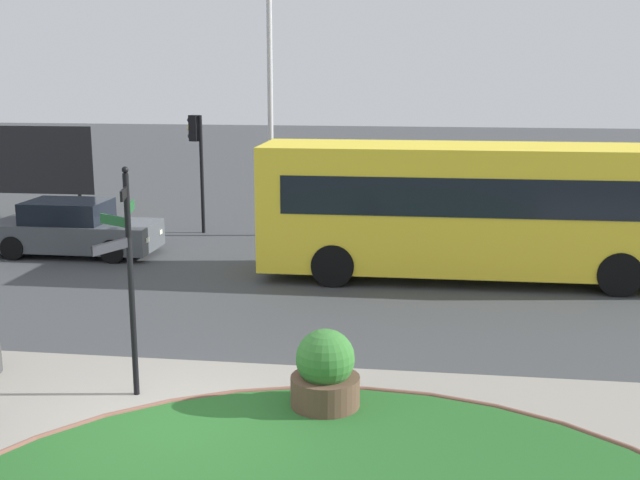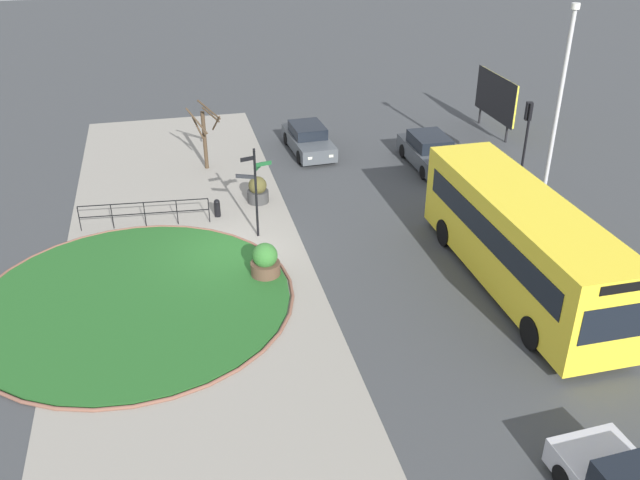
{
  "view_description": "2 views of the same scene",
  "coord_description": "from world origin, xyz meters",
  "px_view_note": "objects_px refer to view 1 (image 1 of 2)",
  "views": [
    {
      "loc": [
        3.36,
        -9.93,
        4.96
      ],
      "look_at": [
        1.46,
        3.98,
        1.92
      ],
      "focal_mm": 44.51,
      "sensor_mm": 36.0,
      "label": 1
    },
    {
      "loc": [
        21.78,
        -1.87,
        12.31
      ],
      "look_at": [
        2.7,
        2.63,
        1.6
      ],
      "focal_mm": 38.13,
      "sensor_mm": 36.0,
      "label": 2
    }
  ],
  "objects_px": {
    "billboard_left": "(33,161)",
    "lamppost_tall": "(270,91)",
    "signpost_directional": "(127,264)",
    "car_far_lane": "(73,230)",
    "planter_near_signpost": "(325,375)",
    "traffic_light_near": "(197,147)",
    "bus_yellow": "(472,208)"
  },
  "relations": [
    {
      "from": "bus_yellow",
      "to": "traffic_light_near",
      "type": "bearing_deg",
      "value": 150.32
    },
    {
      "from": "signpost_directional",
      "to": "lamppost_tall",
      "type": "xyz_separation_m",
      "value": [
        -0.22,
        12.13,
        2.21
      ]
    },
    {
      "from": "car_far_lane",
      "to": "billboard_left",
      "type": "height_order",
      "value": "billboard_left"
    },
    {
      "from": "car_far_lane",
      "to": "traffic_light_near",
      "type": "relative_size",
      "value": 1.25
    },
    {
      "from": "signpost_directional",
      "to": "planter_near_signpost",
      "type": "relative_size",
      "value": 2.83
    },
    {
      "from": "signpost_directional",
      "to": "billboard_left",
      "type": "xyz_separation_m",
      "value": [
        -8.68,
        13.91,
        -0.17
      ]
    },
    {
      "from": "planter_near_signpost",
      "to": "traffic_light_near",
      "type": "bearing_deg",
      "value": 114.0
    },
    {
      "from": "billboard_left",
      "to": "signpost_directional",
      "type": "bearing_deg",
      "value": -58.78
    },
    {
      "from": "car_far_lane",
      "to": "billboard_left",
      "type": "bearing_deg",
      "value": 125.77
    },
    {
      "from": "bus_yellow",
      "to": "lamppost_tall",
      "type": "relative_size",
      "value": 1.25
    },
    {
      "from": "bus_yellow",
      "to": "car_far_lane",
      "type": "height_order",
      "value": "bus_yellow"
    },
    {
      "from": "billboard_left",
      "to": "lamppost_tall",
      "type": "bearing_deg",
      "value": -12.6
    },
    {
      "from": "bus_yellow",
      "to": "planter_near_signpost",
      "type": "xyz_separation_m",
      "value": [
        -2.47,
        -8.01,
        -1.15
      ]
    },
    {
      "from": "car_far_lane",
      "to": "planter_near_signpost",
      "type": "xyz_separation_m",
      "value": [
        8.08,
        -9.12,
        -0.12
      ]
    },
    {
      "from": "signpost_directional",
      "to": "car_far_lane",
      "type": "bearing_deg",
      "value": 119.55
    },
    {
      "from": "car_far_lane",
      "to": "traffic_light_near",
      "type": "distance_m",
      "value": 4.62
    },
    {
      "from": "bus_yellow",
      "to": "billboard_left",
      "type": "height_order",
      "value": "bus_yellow"
    },
    {
      "from": "bus_yellow",
      "to": "traffic_light_near",
      "type": "distance_m",
      "value": 9.21
    },
    {
      "from": "billboard_left",
      "to": "planter_near_signpost",
      "type": "distance_m",
      "value": 18.36
    },
    {
      "from": "signpost_directional",
      "to": "car_far_lane",
      "type": "distance_m",
      "value": 10.38
    },
    {
      "from": "bus_yellow",
      "to": "billboard_left",
      "type": "xyz_separation_m",
      "value": [
        -14.16,
        6.08,
        0.21
      ]
    },
    {
      "from": "traffic_light_near",
      "to": "billboard_left",
      "type": "relative_size",
      "value": 0.86
    },
    {
      "from": "car_far_lane",
      "to": "traffic_light_near",
      "type": "xyz_separation_m",
      "value": [
        2.54,
        3.34,
        1.95
      ]
    },
    {
      "from": "signpost_directional",
      "to": "lamppost_tall",
      "type": "relative_size",
      "value": 0.44
    },
    {
      "from": "signpost_directional",
      "to": "planter_near_signpost",
      "type": "bearing_deg",
      "value": -3.4
    },
    {
      "from": "planter_near_signpost",
      "to": "bus_yellow",
      "type": "bearing_deg",
      "value": 72.86
    },
    {
      "from": "traffic_light_near",
      "to": "billboard_left",
      "type": "bearing_deg",
      "value": -1.61
    },
    {
      "from": "car_far_lane",
      "to": "billboard_left",
      "type": "xyz_separation_m",
      "value": [
        -3.61,
        4.97,
        1.24
      ]
    },
    {
      "from": "signpost_directional",
      "to": "car_far_lane",
      "type": "xyz_separation_m",
      "value": [
        -5.07,
        8.94,
        -1.41
      ]
    },
    {
      "from": "traffic_light_near",
      "to": "lamppost_tall",
      "type": "distance_m",
      "value": 2.86
    },
    {
      "from": "signpost_directional",
      "to": "billboard_left",
      "type": "relative_size",
      "value": 0.85
    },
    {
      "from": "car_far_lane",
      "to": "planter_near_signpost",
      "type": "relative_size",
      "value": 3.54
    }
  ]
}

